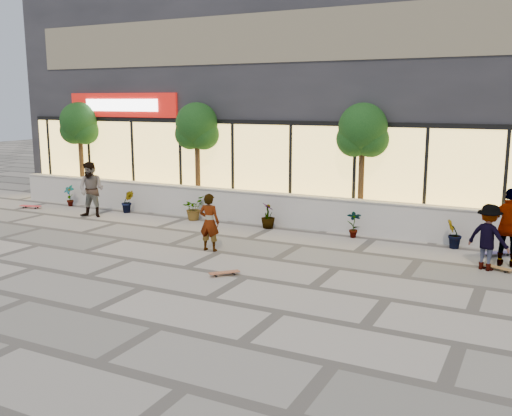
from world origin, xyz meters
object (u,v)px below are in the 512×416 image
at_px(skater_right_far, 488,237).
at_px(skateboard_left, 30,206).
at_px(skater_left, 91,190).
at_px(tree_midwest, 197,129).
at_px(tree_west, 79,126).
at_px(skateboard_right_near, 498,268).
at_px(skater_center, 209,222).
at_px(skater_right_near, 510,228).
at_px(skateboard_center, 224,273).
at_px(skateboard_right_far, 497,253).
at_px(tree_mideast, 363,133).

height_order(skater_right_far, skateboard_left, skater_right_far).
distance_m(skater_left, skater_right_far, 12.79).
bearing_deg(tree_midwest, tree_west, 180.00).
bearing_deg(skater_right_far, skateboard_right_near, -149.03).
distance_m(tree_west, skater_center, 9.99).
xyz_separation_m(tree_west, skater_right_far, (15.50, -2.93, -2.19)).
xyz_separation_m(skater_left, skateboard_right_near, (13.04, -0.47, -0.89)).
height_order(skater_right_near, skateboard_center, skater_right_near).
height_order(tree_midwest, skater_center, tree_midwest).
xyz_separation_m(tree_midwest, skater_right_near, (10.42, -2.39, -2.03)).
height_order(skater_left, skateboard_right_near, skater_left).
height_order(skater_left, skater_right_near, skater_right_near).
distance_m(tree_midwest, skateboard_center, 8.27).
height_order(tree_west, skateboard_right_far, tree_west).
bearing_deg(tree_midwest, skater_center, -54.29).
bearing_deg(skater_right_near, skater_center, 17.02).
distance_m(tree_mideast, skater_right_far, 5.42).
xyz_separation_m(skater_left, skater_right_far, (12.78, -0.51, -0.16)).
height_order(skater_center, skater_left, skater_left).
bearing_deg(skateboard_right_near, skateboard_right_far, 120.25).
xyz_separation_m(skater_center, skateboard_right_far, (6.95, 2.93, -0.70)).
distance_m(skater_right_far, skateboard_center, 6.30).
xyz_separation_m(tree_midwest, skateboard_center, (4.65, -6.19, -2.91)).
relative_size(skateboard_center, skateboard_right_near, 0.93).
height_order(skater_left, skater_right_far, skater_left).
xyz_separation_m(tree_mideast, skateboard_right_near, (4.26, -2.90, -2.92)).
height_order(tree_mideast, skater_right_near, tree_mideast).
height_order(skater_center, skateboard_center, skater_center).
relative_size(tree_midwest, skater_left, 2.05).
relative_size(skater_left, skateboard_center, 2.93).
bearing_deg(skateboard_right_near, tree_mideast, 170.96).
height_order(skater_center, skater_right_near, skater_right_near).
bearing_deg(skater_center, skater_right_far, -172.10).
height_order(tree_west, tree_midwest, same).
relative_size(tree_west, skater_left, 2.05).
height_order(skater_right_near, skater_right_far, skater_right_near).
bearing_deg(skateboard_right_far, skater_center, 164.20).
bearing_deg(tree_west, skateboard_right_near, -10.41).
bearing_deg(tree_mideast, skater_center, -122.45).
bearing_deg(skater_right_far, tree_mideast, -12.69).
bearing_deg(tree_west, skateboard_center, -31.36).
bearing_deg(skater_left, skateboard_right_near, -15.51).
distance_m(skater_right_near, skateboard_right_near, 1.04).
height_order(tree_west, skater_center, tree_west).
bearing_deg(tree_midwest, skateboard_left, -159.48).
relative_size(skateboard_left, skateboard_right_near, 1.22).
xyz_separation_m(tree_west, tree_midwest, (5.50, 0.00, 0.00)).
xyz_separation_m(tree_mideast, skater_right_far, (4.00, -2.93, -2.19)).
bearing_deg(skateboard_right_far, tree_west, 135.87).
height_order(tree_west, skater_right_near, tree_west).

